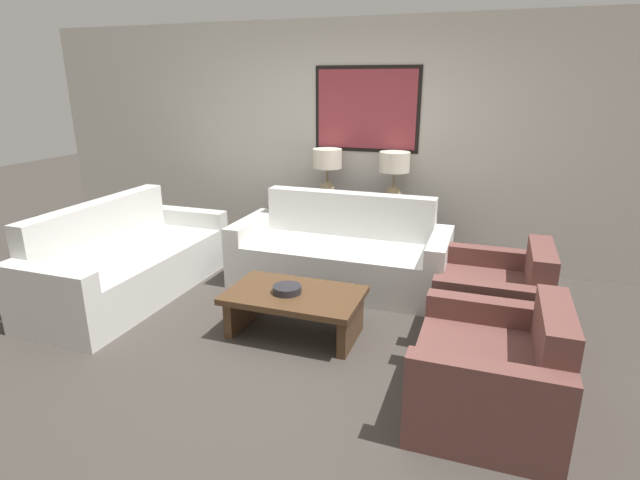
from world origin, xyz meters
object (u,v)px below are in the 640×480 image
object	(u,v)px
table_lamp_left	(327,164)
armchair_near_camera	(492,375)
table_lamp_right	(394,168)
armchair_near_back_wall	(495,301)
console_table	(358,232)
couch_by_side	(129,264)
coffee_table	(295,303)
decorative_bowl	(287,289)
couch_by_back_wall	(341,256)

from	to	relation	value
table_lamp_left	armchair_near_camera	bearing A→B (deg)	-52.21
table_lamp_right	armchair_near_back_wall	bearing A→B (deg)	-48.60
console_table	couch_by_side	world-z (taller)	couch_by_side
couch_by_side	armchair_near_back_wall	size ratio (longest dim) A/B	2.15
coffee_table	decorative_bowl	size ratio (longest dim) A/B	4.70
console_table	decorative_bowl	xyz separation A→B (m)	(-0.09, -1.87, 0.04)
table_lamp_right	couch_by_back_wall	bearing A→B (deg)	-118.57
table_lamp_right	table_lamp_left	bearing A→B (deg)	180.00
table_lamp_left	armchair_near_back_wall	xyz separation A→B (m)	(1.88, -1.27, -0.83)
console_table	table_lamp_right	size ratio (longest dim) A/B	2.19
console_table	couch_by_back_wall	xyz separation A→B (m)	(0.00, -0.69, -0.06)
console_table	armchair_near_back_wall	world-z (taller)	armchair_near_back_wall
coffee_table	armchair_near_back_wall	world-z (taller)	armchair_near_back_wall
couch_by_back_wall	armchair_near_camera	bearing A→B (deg)	-49.04
couch_by_side	armchair_near_camera	xyz separation A→B (m)	(3.38, -0.82, -0.02)
console_table	couch_by_side	xyz separation A→B (m)	(-1.88, -1.60, -0.06)
armchair_near_camera	couch_by_side	bearing A→B (deg)	166.38
couch_by_back_wall	armchair_near_back_wall	distance (m)	1.61
coffee_table	armchair_near_camera	xyz separation A→B (m)	(1.54, -0.57, 0.01)
couch_by_side	decorative_bowl	distance (m)	1.81
console_table	coffee_table	world-z (taller)	console_table
coffee_table	decorative_bowl	bearing A→B (deg)	-154.69
table_lamp_right	decorative_bowl	world-z (taller)	table_lamp_right
armchair_near_back_wall	armchair_near_camera	xyz separation A→B (m)	(0.00, -1.15, 0.00)
table_lamp_left	coffee_table	size ratio (longest dim) A/B	0.51
table_lamp_left	coffee_table	xyz separation A→B (m)	(0.34, -1.85, -0.84)
table_lamp_left	coffee_table	bearing A→B (deg)	-79.60
table_lamp_right	couch_by_side	distance (m)	2.88
table_lamp_left	couch_by_back_wall	distance (m)	1.13
coffee_table	armchair_near_back_wall	bearing A→B (deg)	20.46
couch_by_back_wall	console_table	bearing A→B (deg)	90.00
couch_by_back_wall	table_lamp_left	bearing A→B (deg)	118.57
couch_by_side	armchair_near_back_wall	xyz separation A→B (m)	(3.38, 0.33, -0.02)
table_lamp_right	armchair_near_back_wall	size ratio (longest dim) A/B	0.56
decorative_bowl	armchair_near_back_wall	size ratio (longest dim) A/B	0.23
couch_by_back_wall	couch_by_side	world-z (taller)	same
coffee_table	couch_by_back_wall	bearing A→B (deg)	88.09
table_lamp_right	couch_by_side	size ratio (longest dim) A/B	0.26
couch_by_back_wall	couch_by_side	xyz separation A→B (m)	(-1.88, -0.91, 0.00)
decorative_bowl	armchair_near_back_wall	xyz separation A→B (m)	(1.59, 0.60, -0.12)
decorative_bowl	console_table	bearing A→B (deg)	87.23
couch_by_back_wall	decorative_bowl	bearing A→B (deg)	-94.40
decorative_bowl	armchair_near_camera	xyz separation A→B (m)	(1.59, -0.55, -0.12)
table_lamp_left	decorative_bowl	bearing A→B (deg)	-81.29
couch_by_side	armchair_near_camera	world-z (taller)	couch_by_side
table_lamp_left	armchair_near_back_wall	distance (m)	2.42
table_lamp_left	decorative_bowl	xyz separation A→B (m)	(0.29, -1.87, -0.71)
couch_by_side	decorative_bowl	world-z (taller)	couch_by_side
console_table	table_lamp_left	distance (m)	0.84
couch_by_side	decorative_bowl	xyz separation A→B (m)	(1.79, -0.27, 0.10)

